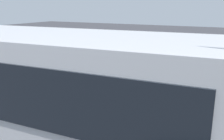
{
  "coord_description": "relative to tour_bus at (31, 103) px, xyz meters",
  "views": [
    {
      "loc": [
        -3.23,
        8.98,
        3.79
      ],
      "look_at": [
        1.6,
        -0.18,
        1.1
      ],
      "focal_mm": 39.72,
      "sensor_mm": 36.0,
      "label": 1
    }
  ],
  "objects": [
    {
      "name": "bay_line_c",
      "position": [
        1.04,
        -6.83,
        -1.64
      ],
      "size": [
        0.12,
        4.99,
        0.01
      ],
      "color": "white",
      "rests_on": "ground_plane"
    },
    {
      "name": "stunt_motorcycle",
      "position": [
        2.22,
        -8.42,
        -0.61
      ],
      "size": [
        1.95,
        0.64,
        1.81
      ],
      "color": "black",
      "rests_on": "ground_plane"
    },
    {
      "name": "bay_line_b",
      "position": [
        -1.48,
        -6.83,
        -1.64
      ],
      "size": [
        0.12,
        4.83,
        0.01
      ],
      "color": "white",
      "rests_on": "ground_plane"
    },
    {
      "name": "bay_line_d",
      "position": [
        3.57,
        -6.83,
        -1.64
      ],
      "size": [
        0.11,
        3.88,
        0.01
      ],
      "color": "white",
      "rests_on": "ground_plane"
    },
    {
      "name": "spectator_centre",
      "position": [
        1.28,
        -3.09,
        -0.62
      ],
      "size": [
        0.57,
        0.38,
        1.73
      ],
      "color": "#473823",
      "rests_on": "ground_plane"
    },
    {
      "name": "spectator_far_left",
      "position": [
        -0.9,
        -2.86,
        -0.58
      ],
      "size": [
        0.58,
        0.36,
        1.77
      ],
      "color": "#473823",
      "rests_on": "ground_plane"
    },
    {
      "name": "spectator_left",
      "position": [
        0.4,
        -2.91,
        -0.59
      ],
      "size": [
        0.58,
        0.34,
        1.77
      ],
      "color": "#473823",
      "rests_on": "ground_plane"
    },
    {
      "name": "tour_bus",
      "position": [
        0.0,
        0.0,
        0.0
      ],
      "size": [
        9.21,
        3.07,
        3.25
      ],
      "color": "silver",
      "rests_on": "ground_plane"
    },
    {
      "name": "ground_plane",
      "position": [
        -0.85,
        -5.19,
        -1.64
      ],
      "size": [
        80.0,
        80.0,
        0.0
      ],
      "primitive_type": "plane",
      "color": "#38383D"
    },
    {
      "name": "parked_motorcycle_silver",
      "position": [
        2.74,
        -2.23,
        -1.16
      ],
      "size": [
        2.05,
        0.58,
        0.99
      ],
      "color": "black",
      "rests_on": "ground_plane"
    },
    {
      "name": "traffic_cone",
      "position": [
        0.14,
        -7.95,
        -1.34
      ],
      "size": [
        0.34,
        0.34,
        0.63
      ],
      "color": "orange",
      "rests_on": "ground_plane"
    }
  ]
}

